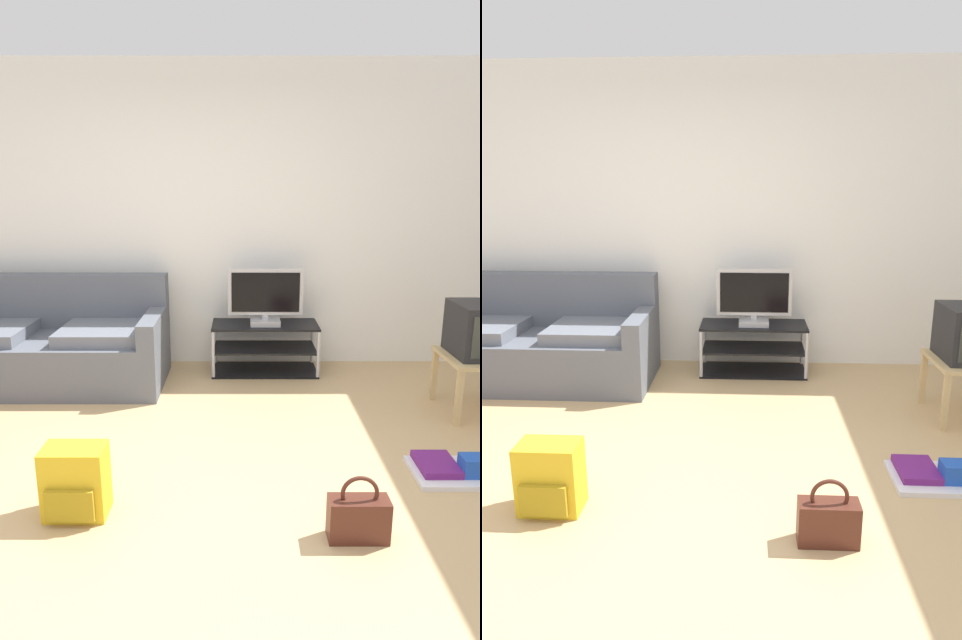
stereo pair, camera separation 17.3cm
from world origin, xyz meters
TOP-DOWN VIEW (x-y plane):
  - ground_plane at (0.00, 0.00)m, footprint 9.00×9.80m
  - wall_back at (0.00, 2.45)m, footprint 9.00×0.10m
  - couch at (-1.27, 1.86)m, footprint 1.92×0.89m
  - tv_stand at (0.56, 2.12)m, footprint 0.94×0.43m
  - flat_tv at (0.56, 2.10)m, footprint 0.65×0.22m
  - backpack at (-0.49, -0.04)m, footprint 0.31×0.27m
  - handbag at (0.90, -0.24)m, footprint 0.29×0.12m
  - floor_tray at (1.58, 0.33)m, footprint 0.50×0.35m

SIDE VIEW (x-z plane):
  - ground_plane at x=0.00m, z-range -0.02..0.00m
  - floor_tray at x=1.58m, z-range -0.03..0.11m
  - handbag at x=0.90m, z-range -0.05..0.28m
  - backpack at x=-0.49m, z-range 0.00..0.37m
  - tv_stand at x=0.56m, z-range 0.00..0.45m
  - couch at x=-1.27m, z-range -0.12..0.77m
  - flat_tv at x=0.56m, z-range 0.44..0.94m
  - wall_back at x=0.00m, z-range 0.00..2.70m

